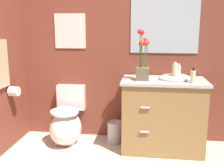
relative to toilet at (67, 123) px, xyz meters
name	(u,v)px	position (x,y,z in m)	size (l,w,h in m)	color
wall_back	(139,40)	(0.86, 0.30, 1.01)	(3.98, 0.05, 2.50)	brown
toilet	(67,123)	(0.00, 0.00, 0.00)	(0.38, 0.59, 0.69)	white
vanity_cabinet	(163,114)	(1.16, -0.03, 0.18)	(0.94, 0.56, 1.01)	#9E7242
flower_vase	(143,63)	(0.92, -0.09, 0.78)	(0.14, 0.14, 0.56)	brown
soap_bottle	(175,72)	(1.26, -0.10, 0.68)	(0.06, 0.06, 0.21)	beige
lotion_bottle	(193,76)	(1.44, -0.18, 0.66)	(0.05, 0.05, 0.16)	beige
hand_wash_bottle	(178,72)	(1.31, 0.02, 0.67)	(0.05, 0.05, 0.18)	white
trash_bin	(115,132)	(0.59, 0.07, -0.11)	(0.18, 0.18, 0.27)	#B7B7BC
wall_poster	(70,31)	(0.00, 0.27, 1.12)	(0.39, 0.01, 0.43)	silver
wall_mirror	(165,23)	(1.16, 0.27, 1.21)	(0.80, 0.01, 0.70)	#B2BCC6
hanging_towel	(0,64)	(-0.61, -0.34, 0.77)	(0.03, 0.28, 0.52)	tan
toilet_paper_roll	(14,91)	(-0.55, -0.20, 0.44)	(0.11, 0.11, 0.11)	white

